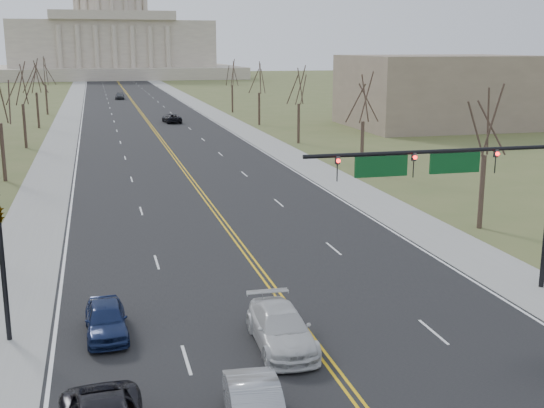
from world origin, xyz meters
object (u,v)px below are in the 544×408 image
signal_mast (453,174)px  car_far_sb (120,96)px  signal_left (1,250)px  car_sb_inner_second (281,328)px  car_sb_outer_second (106,319)px  car_far_nb (172,118)px

signal_mast → car_far_sb: signal_mast is taller
signal_left → car_sb_inner_second: signal_left is taller
signal_left → signal_mast: bearing=-0.0°
car_sb_inner_second → car_sb_outer_second: 7.02m
car_far_nb → signal_left: bearing=72.5°
car_sb_outer_second → car_far_sb: bearing=85.9°
signal_left → car_far_sb: signal_left is taller
car_sb_outer_second → car_far_nb: (11.18, 77.13, -0.00)m
car_far_sb → car_sb_outer_second: bearing=-87.5°
signal_left → car_sb_inner_second: size_ratio=1.18×
signal_mast → car_far_nb: bearing=93.0°
car_sb_inner_second → car_far_nb: 79.98m
car_sb_inner_second → car_far_sb: bearing=92.0°
signal_left → car_far_sb: bearing=85.9°
car_sb_outer_second → car_far_sb: 126.86m
car_sb_inner_second → car_sb_outer_second: (-6.47, 2.72, -0.06)m
signal_left → car_sb_inner_second: (10.19, -3.24, -2.97)m
signal_mast → car_sb_outer_second: bearing=-178.1°
signal_mast → car_sb_inner_second: (-8.76, -3.24, -5.01)m
signal_mast → car_far_nb: size_ratio=2.48×
signal_mast → car_far_sb: (-9.80, 126.22, -4.98)m
signal_left → car_sb_inner_second: bearing=-17.6°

